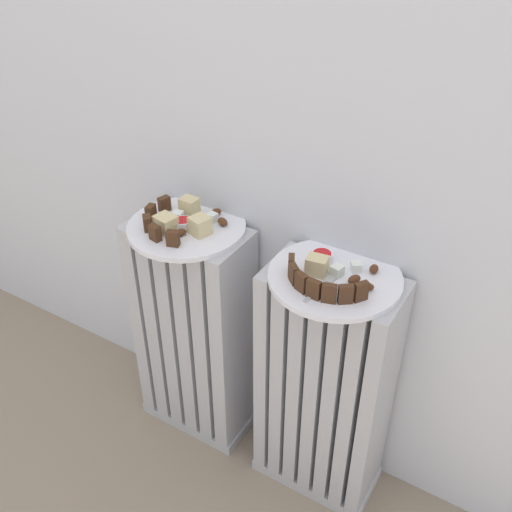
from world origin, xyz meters
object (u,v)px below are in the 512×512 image
(plate_right, at_px, (335,277))
(radiator_right, at_px, (324,389))
(fork, at_px, (321,287))
(jam_bowl_right, at_px, (322,257))
(radiator_left, at_px, (195,333))
(jam_bowl_left, at_px, (183,223))
(plate_left, at_px, (187,227))

(plate_right, bearing_deg, radiator_right, 0.00)
(radiator_right, distance_m, fork, 0.33)
(jam_bowl_right, bearing_deg, plate_right, -34.09)
(radiator_left, xyz_separation_m, fork, (0.36, -0.05, 0.33))
(jam_bowl_left, height_order, fork, jam_bowl_left)
(plate_left, bearing_deg, radiator_right, 0.00)
(plate_left, distance_m, jam_bowl_left, 0.02)
(jam_bowl_right, xyz_separation_m, fork, (0.04, -0.08, -0.01))
(fork, bearing_deg, jam_bowl_right, 115.55)
(plate_left, bearing_deg, fork, -8.02)
(radiator_right, relative_size, plate_right, 2.31)
(radiator_left, relative_size, radiator_right, 1.00)
(radiator_left, bearing_deg, radiator_right, 0.00)
(radiator_left, distance_m, fork, 0.49)
(radiator_left, distance_m, plate_left, 0.32)
(radiator_left, relative_size, jam_bowl_left, 14.84)
(radiator_left, bearing_deg, fork, -8.02)
(radiator_left, relative_size, plate_left, 2.31)
(radiator_left, bearing_deg, plate_left, 180.00)
(radiator_right, bearing_deg, plate_left, 180.00)
(radiator_right, height_order, plate_right, plate_right)
(jam_bowl_left, bearing_deg, plate_right, 2.12)
(plate_right, bearing_deg, jam_bowl_left, -177.88)
(plate_right, distance_m, jam_bowl_right, 0.06)
(radiator_right, xyz_separation_m, fork, (-0.01, -0.05, 0.33))
(radiator_left, relative_size, jam_bowl_right, 13.65)
(radiator_right, height_order, fork, fork)
(fork, bearing_deg, radiator_left, 171.98)
(jam_bowl_left, bearing_deg, fork, -5.97)
(radiator_left, height_order, plate_right, plate_right)
(radiator_right, xyz_separation_m, plate_right, (0.00, 0.00, 0.32))
(plate_left, relative_size, jam_bowl_left, 6.42)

